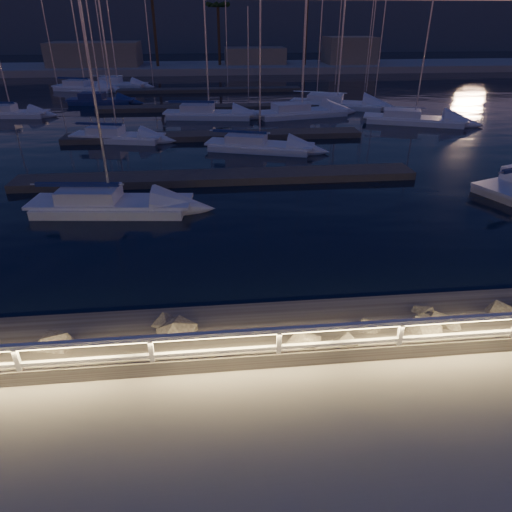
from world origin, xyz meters
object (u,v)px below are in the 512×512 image
at_px(sailboat_g, 299,112).
at_px(sailboat_n, 84,87).
at_px(guard_rail, 234,341).
at_px(sailboat_m, 116,84).
at_px(sailboat_f, 115,136).
at_px(sailboat_l, 335,103).
at_px(sailboat_e, 10,112).
at_px(sailboat_i, 99,100).
at_px(sailboat_h, 412,118).
at_px(sailboat_j, 207,113).
at_px(sailboat_b, 107,203).
at_px(sailboat_c, 257,144).

distance_m(sailboat_g, sailboat_n, 29.93).
xyz_separation_m(guard_rail, sailboat_g, (7.97, 33.63, -0.93)).
xyz_separation_m(sailboat_g, sailboat_m, (-19.81, 21.42, 0.01)).
bearing_deg(sailboat_f, sailboat_m, 112.12).
bearing_deg(sailboat_l, sailboat_f, -125.85).
bearing_deg(sailboat_e, sailboat_i, 47.50).
relative_size(sailboat_e, sailboat_f, 0.96).
distance_m(sailboat_h, sailboat_i, 31.06).
bearing_deg(sailboat_j, sailboat_i, 151.22).
relative_size(sailboat_b, sailboat_i, 1.08).
relative_size(sailboat_c, sailboat_n, 0.90).
bearing_deg(sailboat_b, sailboat_m, 104.86).
bearing_deg(sailboat_f, guard_rail, -61.55).
bearing_deg(guard_rail, sailboat_l, 71.93).
bearing_deg(sailboat_c, guard_rail, -79.36).
xyz_separation_m(sailboat_j, sailboat_l, (12.77, 4.03, 0.00)).
height_order(sailboat_h, sailboat_j, sailboat_h).
height_order(sailboat_h, sailboat_n, sailboat_h).
bearing_deg(sailboat_m, sailboat_g, -34.63).
relative_size(sailboat_c, sailboat_f, 1.07).
height_order(sailboat_e, sailboat_i, sailboat_i).
relative_size(sailboat_g, sailboat_i, 1.25).
bearing_deg(sailboat_f, sailboat_c, -7.02).
bearing_deg(sailboat_m, sailboat_l, -22.85).
bearing_deg(sailboat_e, sailboat_f, -37.40).
relative_size(sailboat_g, sailboat_n, 1.07).
relative_size(sailboat_e, sailboat_m, 0.86).
relative_size(guard_rail, sailboat_i, 3.77).
distance_m(guard_rail, sailboat_g, 34.57).
bearing_deg(sailboat_c, sailboat_i, 143.68).
height_order(sailboat_i, sailboat_l, sailboat_l).
distance_m(sailboat_c, sailboat_g, 12.47).
distance_m(sailboat_b, sailboat_g, 25.33).
bearing_deg(sailboat_n, sailboat_f, -52.92).
distance_m(sailboat_h, sailboat_j, 17.85).
distance_m(sailboat_m, sailboat_n, 4.36).
height_order(sailboat_g, sailboat_n, sailboat_g).
bearing_deg(sailboat_c, sailboat_n, 139.12).
relative_size(sailboat_b, sailboat_e, 1.15).
bearing_deg(sailboat_f, sailboat_g, 40.04).
xyz_separation_m(guard_rail, sailboat_l, (12.34, 37.83, -0.92)).
xyz_separation_m(sailboat_b, sailboat_j, (4.82, 21.77, 0.02)).
bearing_deg(sailboat_g, sailboat_b, -134.05).
bearing_deg(guard_rail, sailboat_b, 113.56).
relative_size(sailboat_g, sailboat_m, 1.15).
bearing_deg(sailboat_b, sailboat_j, 83.68).
distance_m(sailboat_f, sailboat_h, 24.42).
height_order(sailboat_i, sailboat_j, sailboat_j).
xyz_separation_m(sailboat_i, sailboat_m, (-0.36, 12.79, 0.02)).
distance_m(sailboat_b, sailboat_i, 30.86).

